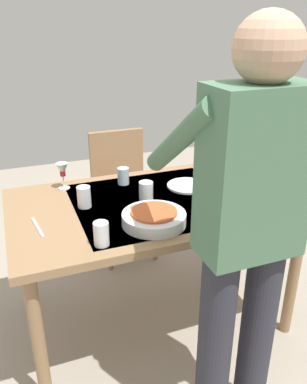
{
  "coord_description": "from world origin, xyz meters",
  "views": [
    {
      "loc": [
        0.67,
        1.75,
        1.66
      ],
      "look_at": [
        0.0,
        0.0,
        0.83
      ],
      "focal_mm": 36.8,
      "sensor_mm": 36.0,
      "label": 1
    }
  ],
  "objects_px": {
    "wine_glass_left": "(63,171)",
    "dinner_plate_near": "(187,186)",
    "dining_table": "(154,215)",
    "water_cup_far_right": "(101,234)",
    "water_cup_far_left": "(146,191)",
    "person_server": "(245,228)",
    "chair_near": "(121,186)",
    "wine_bottle": "(235,170)",
    "serving_bowl_pasta": "(154,218)",
    "water_cup_near_right": "(84,197)",
    "side_bowl_salad": "(262,192)",
    "water_cup_near_left": "(123,176)"
  },
  "relations": [
    {
      "from": "chair_near",
      "to": "wine_bottle",
      "type": "relative_size",
      "value": 3.07
    },
    {
      "from": "dining_table",
      "to": "water_cup_near_right",
      "type": "bearing_deg",
      "value": -9.44
    },
    {
      "from": "chair_near",
      "to": "side_bowl_salad",
      "type": "height_order",
      "value": "chair_near"
    },
    {
      "from": "wine_glass_left",
      "to": "water_cup_far_right",
      "type": "height_order",
      "value": "wine_glass_left"
    },
    {
      "from": "water_cup_near_left",
      "to": "water_cup_far_right",
      "type": "height_order",
      "value": "water_cup_far_right"
    },
    {
      "from": "serving_bowl_pasta",
      "to": "water_cup_near_right",
      "type": "bearing_deg",
      "value": -48.41
    },
    {
      "from": "person_server",
      "to": "side_bowl_salad",
      "type": "distance_m",
      "value": 0.72
    },
    {
      "from": "water_cup_near_right",
      "to": "water_cup_far_left",
      "type": "xyz_separation_m",
      "value": [
        -0.32,
        0.03,
        -0.0
      ]
    },
    {
      "from": "dinner_plate_near",
      "to": "water_cup_far_left",
      "type": "bearing_deg",
      "value": 15.89
    },
    {
      "from": "dining_table",
      "to": "side_bowl_salad",
      "type": "bearing_deg",
      "value": 162.45
    },
    {
      "from": "person_server",
      "to": "water_cup_near_right",
      "type": "bearing_deg",
      "value": -59.94
    },
    {
      "from": "wine_bottle",
      "to": "dining_table",
      "type": "bearing_deg",
      "value": -1.02
    },
    {
      "from": "wine_bottle",
      "to": "water_cup_far_right",
      "type": "xyz_separation_m",
      "value": [
        0.84,
        0.32,
        -0.06
      ]
    },
    {
      "from": "wine_bottle",
      "to": "serving_bowl_pasta",
      "type": "distance_m",
      "value": 0.62
    },
    {
      "from": "water_cup_near_right",
      "to": "side_bowl_salad",
      "type": "height_order",
      "value": "water_cup_near_right"
    },
    {
      "from": "dining_table",
      "to": "serving_bowl_pasta",
      "type": "distance_m",
      "value": 0.28
    },
    {
      "from": "wine_glass_left",
      "to": "person_server",
      "type": "bearing_deg",
      "value": 115.82
    },
    {
      "from": "wine_bottle",
      "to": "serving_bowl_pasta",
      "type": "bearing_deg",
      "value": 21.96
    },
    {
      "from": "water_cup_near_right",
      "to": "dinner_plate_near",
      "type": "bearing_deg",
      "value": -175.42
    },
    {
      "from": "dining_table",
      "to": "serving_bowl_pasta",
      "type": "xyz_separation_m",
      "value": [
        0.09,
        0.24,
        0.12
      ]
    },
    {
      "from": "dining_table",
      "to": "dinner_plate_near",
      "type": "bearing_deg",
      "value": -156.64
    },
    {
      "from": "chair_near",
      "to": "water_cup_near_right",
      "type": "xyz_separation_m",
      "value": [
        0.42,
        0.76,
        0.3
      ]
    },
    {
      "from": "wine_bottle",
      "to": "water_cup_near_left",
      "type": "relative_size",
      "value": 3.06
    },
    {
      "from": "water_cup_far_right",
      "to": "dining_table",
      "type": "bearing_deg",
      "value": -137.53
    },
    {
      "from": "chair_near",
      "to": "water_cup_far_left",
      "type": "relative_size",
      "value": 9.1
    },
    {
      "from": "dining_table",
      "to": "wine_glass_left",
      "type": "bearing_deg",
      "value": -38.77
    },
    {
      "from": "dining_table",
      "to": "chair_near",
      "type": "relative_size",
      "value": 1.63
    },
    {
      "from": "wine_bottle",
      "to": "dinner_plate_near",
      "type": "height_order",
      "value": "wine_bottle"
    },
    {
      "from": "chair_near",
      "to": "person_server",
      "type": "distance_m",
      "value": 1.59
    },
    {
      "from": "water_cup_far_left",
      "to": "dinner_plate_near",
      "type": "xyz_separation_m",
      "value": [
        -0.28,
        -0.08,
        -0.04
      ]
    },
    {
      "from": "wine_glass_left",
      "to": "water_cup_far_right",
      "type": "bearing_deg",
      "value": 94.42
    },
    {
      "from": "water_cup_far_right",
      "to": "serving_bowl_pasta",
      "type": "xyz_separation_m",
      "value": [
        -0.27,
        -0.09,
        -0.02
      ]
    },
    {
      "from": "wine_glass_left",
      "to": "dinner_plate_near",
      "type": "xyz_separation_m",
      "value": [
        -0.66,
        0.22,
        -0.1
      ]
    },
    {
      "from": "water_cup_near_right",
      "to": "person_server",
      "type": "bearing_deg",
      "value": 120.06
    },
    {
      "from": "water_cup_far_left",
      "to": "side_bowl_salad",
      "type": "distance_m",
      "value": 0.62
    },
    {
      "from": "water_cup_near_right",
      "to": "water_cup_near_left",
      "type": "bearing_deg",
      "value": -141.2
    },
    {
      "from": "wine_bottle",
      "to": "water_cup_far_left",
      "type": "bearing_deg",
      "value": -4.01
    },
    {
      "from": "dining_table",
      "to": "person_server",
      "type": "bearing_deg",
      "value": 97.11
    },
    {
      "from": "chair_near",
      "to": "water_cup_far_left",
      "type": "distance_m",
      "value": 0.86
    },
    {
      "from": "chair_near",
      "to": "water_cup_far_right",
      "type": "height_order",
      "value": "chair_near"
    },
    {
      "from": "wine_bottle",
      "to": "water_cup_near_right",
      "type": "height_order",
      "value": "wine_bottle"
    },
    {
      "from": "water_cup_far_left",
      "to": "wine_glass_left",
      "type": "bearing_deg",
      "value": -38.58
    },
    {
      "from": "chair_near",
      "to": "water_cup_near_left",
      "type": "relative_size",
      "value": 9.41
    },
    {
      "from": "chair_near",
      "to": "water_cup_far_left",
      "type": "height_order",
      "value": "chair_near"
    },
    {
      "from": "dining_table",
      "to": "water_cup_far_left",
      "type": "relative_size",
      "value": 14.87
    },
    {
      "from": "person_server",
      "to": "water_cup_far_right",
      "type": "bearing_deg",
      "value": -39.62
    },
    {
      "from": "dining_table",
      "to": "person_server",
      "type": "distance_m",
      "value": 0.76
    },
    {
      "from": "water_cup_near_right",
      "to": "water_cup_far_left",
      "type": "distance_m",
      "value": 0.32
    },
    {
      "from": "dining_table",
      "to": "water_cup_far_right",
      "type": "distance_m",
      "value": 0.51
    },
    {
      "from": "person_server",
      "to": "water_cup_far_right",
      "type": "relative_size",
      "value": 15.96
    }
  ]
}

